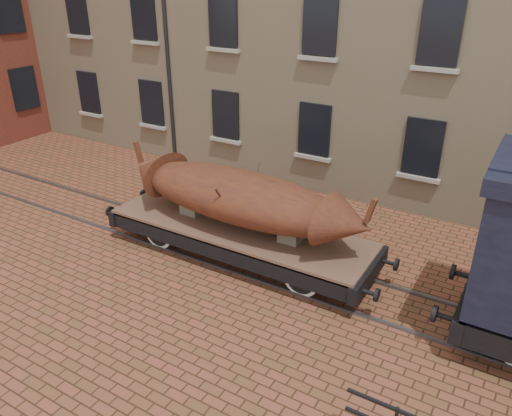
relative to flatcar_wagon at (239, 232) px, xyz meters
The scene contains 4 objects.
ground 2.40m from the flatcar_wagon, ahead, with size 90.00×90.00×0.00m, color brown.
rail_track 2.39m from the flatcar_wagon, ahead, with size 30.00×1.52×0.06m.
flatcar_wagon is the anchor object (origin of this frame).
iron_boat 1.05m from the flatcar_wagon, ahead, with size 7.09×2.14×1.67m.
Camera 1 is at (3.96, -9.56, 6.97)m, focal length 35.00 mm.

